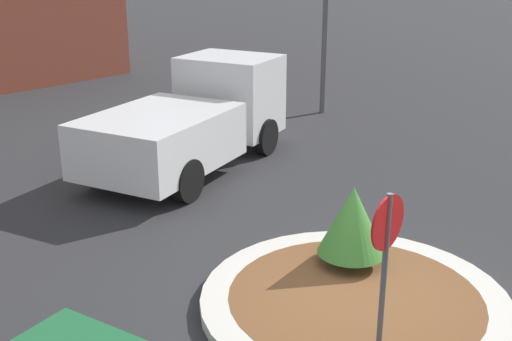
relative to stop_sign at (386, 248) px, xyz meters
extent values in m
plane|color=#2D2D30|center=(0.77, 0.85, -1.46)|extent=(120.00, 120.00, 0.00)
cylinder|color=beige|center=(0.77, 0.85, -1.38)|extent=(4.27, 4.27, 0.17)
cylinder|color=brown|center=(0.77, 0.85, -1.38)|extent=(3.50, 3.50, 0.17)
cylinder|color=#4C4C51|center=(0.00, 0.00, -0.40)|extent=(0.07, 0.07, 2.12)
cylinder|color=#B71414|center=(0.00, 0.00, 0.31)|extent=(0.67, 0.03, 0.67)
cylinder|color=brown|center=(1.53, 1.44, -1.20)|extent=(0.08, 0.08, 0.18)
cone|color=#3D7F33|center=(1.53, 1.44, -0.58)|extent=(1.02, 1.02, 1.05)
cube|color=silver|center=(5.07, 7.34, -0.14)|extent=(2.23, 2.55, 1.86)
cube|color=silver|center=(2.20, 6.61, -0.51)|extent=(3.75, 3.03, 1.12)
cube|color=black|center=(5.66, 7.49, 0.18)|extent=(0.52, 1.90, 0.65)
cylinder|color=black|center=(4.65, 8.32, -1.03)|extent=(0.90, 0.46, 0.87)
cylinder|color=black|center=(5.17, 6.27, -1.03)|extent=(0.90, 0.46, 0.87)
cylinder|color=black|center=(1.36, 7.49, -1.03)|extent=(0.90, 0.46, 0.87)
cylinder|color=black|center=(1.88, 5.44, -1.03)|extent=(0.90, 0.46, 0.87)
cylinder|color=#4C4C51|center=(9.39, 7.69, 1.09)|extent=(0.16, 0.16, 5.10)
camera|label=1|loc=(-5.93, -3.29, 3.25)|focal=45.00mm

